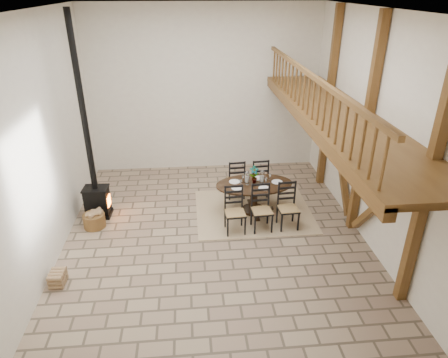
{
  "coord_description": "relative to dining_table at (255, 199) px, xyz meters",
  "views": [
    {
      "loc": [
        -0.53,
        -8.06,
        5.41
      ],
      "look_at": [
        0.26,
        0.4,
        1.26
      ],
      "focal_mm": 32.0,
      "sensor_mm": 36.0,
      "label": 1
    }
  ],
  "objects": [
    {
      "name": "room_shell",
      "position": [
        0.09,
        -0.83,
        2.57
      ],
      "size": [
        7.02,
        8.02,
        5.01
      ],
      "color": "white",
      "rests_on": "ground"
    },
    {
      "name": "log_stack",
      "position": [
        -4.35,
        -2.33,
        -0.29
      ],
      "size": [
        0.3,
        0.4,
        0.3
      ],
      "rotation": [
        0.0,
        0.0,
        -0.03
      ],
      "color": "tan",
      "rests_on": "ground"
    },
    {
      "name": "wood_stove",
      "position": [
        -4.03,
        0.28,
        0.69
      ],
      "size": [
        0.65,
        0.51,
        5.0
      ],
      "rotation": [
        0.0,
        0.0,
        -0.05
      ],
      "color": "black",
      "rests_on": "ground"
    },
    {
      "name": "ground",
      "position": [
        -1.1,
        -0.83,
        -0.44
      ],
      "size": [
        8.0,
        8.0,
        0.0
      ],
      "primitive_type": "plane",
      "color": "#9C8468",
      "rests_on": "ground"
    },
    {
      "name": "rug",
      "position": [
        -0.01,
        0.12,
        -0.43
      ],
      "size": [
        3.0,
        2.5,
        0.02
      ],
      "primitive_type": "cube",
      "color": "tan",
      "rests_on": "ground"
    },
    {
      "name": "log_basket",
      "position": [
        -4.04,
        -0.25,
        -0.25
      ],
      "size": [
        0.53,
        0.53,
        0.44
      ],
      "rotation": [
        0.0,
        0.0,
        0.43
      ],
      "color": "brown",
      "rests_on": "ground"
    },
    {
      "name": "dining_table",
      "position": [
        0.0,
        0.0,
        0.0
      ],
      "size": [
        2.05,
        2.29,
        1.28
      ],
      "rotation": [
        0.0,
        0.0,
        0.06
      ],
      "color": "black",
      "rests_on": "ground"
    }
  ]
}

